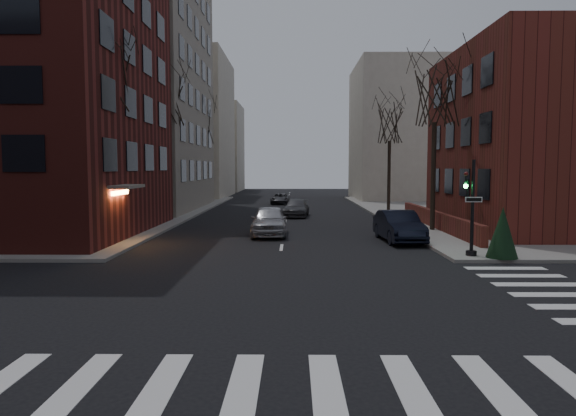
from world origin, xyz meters
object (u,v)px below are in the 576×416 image
(tree_left_c, at_px, (201,126))
(tree_right_b, at_px, (390,123))
(tree_right_a, at_px, (435,95))
(parked_sedan, at_px, (399,226))
(traffic_signal, at_px, (471,214))
(car_lane_silver, at_px, (269,221))
(tree_left_a, at_px, (108,75))
(sandwich_board, at_px, (410,224))
(tree_left_b, at_px, (167,98))
(evergreen_shrub, at_px, (502,232))
(streetlamp_near, at_px, (162,161))
(streetlamp_far, at_px, (210,164))
(car_lane_gray, at_px, (296,208))
(car_lane_far, at_px, (280,199))

(tree_left_c, relative_size, tree_right_b, 1.06)
(tree_right_a, height_order, parked_sedan, tree_right_a)
(traffic_signal, relative_size, car_lane_silver, 0.82)
(tree_left_a, xyz_separation_m, sandwich_board, (16.10, 3.21, -7.92))
(traffic_signal, xyz_separation_m, tree_left_b, (-16.74, 17.01, 7.00))
(sandwich_board, bearing_deg, car_lane_silver, -178.12)
(tree_left_c, height_order, evergreen_shrub, tree_left_c)
(streetlamp_near, xyz_separation_m, parked_sedan, (14.21, -7.94, -3.44))
(tree_right_a, distance_m, car_lane_silver, 12.10)
(tree_left_b, xyz_separation_m, tree_left_c, (0.00, 14.00, -0.88))
(sandwich_board, bearing_deg, evergreen_shrub, -81.89)
(traffic_signal, height_order, streetlamp_far, streetlamp_far)
(tree_left_a, height_order, streetlamp_far, tree_left_a)
(tree_left_a, height_order, tree_right_b, tree_left_a)
(parked_sedan, bearing_deg, evergreen_shrub, -64.89)
(car_lane_silver, bearing_deg, evergreen_shrub, -39.81)
(tree_right_b, distance_m, streetlamp_far, 20.01)
(streetlamp_far, height_order, car_lane_silver, streetlamp_far)
(traffic_signal, xyz_separation_m, streetlamp_near, (-16.14, 13.01, 2.33))
(tree_left_b, height_order, car_lane_silver, tree_left_b)
(traffic_signal, height_order, tree_left_c, tree_left_c)
(traffic_signal, distance_m, tree_left_a, 18.66)
(tree_left_c, relative_size, car_lane_silver, 2.00)
(car_lane_gray, bearing_deg, tree_right_b, 34.25)
(tree_right_a, height_order, sandwich_board, tree_right_a)
(traffic_signal, xyz_separation_m, sandwich_board, (-0.64, 8.21, -1.36))
(traffic_signal, distance_m, evergreen_shrub, 1.43)
(streetlamp_near, bearing_deg, evergreen_shrub, -38.02)
(tree_left_a, xyz_separation_m, tree_left_c, (0.00, 26.00, -0.44))
(tree_left_b, height_order, tree_left_c, tree_left_b)
(streetlamp_near, bearing_deg, car_lane_gray, 31.79)
(traffic_signal, distance_m, car_lane_gray, 19.95)
(tree_left_a, bearing_deg, streetlamp_near, 85.71)
(streetlamp_near, xyz_separation_m, car_lane_far, (7.40, 19.45, -3.68))
(parked_sedan, height_order, evergreen_shrub, evergreen_shrub)
(streetlamp_far, xyz_separation_m, evergreen_shrub, (17.27, -33.50, -3.05))
(tree_right_a, xyz_separation_m, evergreen_shrub, (0.27, -9.50, -6.84))
(parked_sedan, xyz_separation_m, car_lane_gray, (-5.21, 13.52, -0.14))
(tree_right_a, bearing_deg, parked_sedan, -125.30)
(tree_right_a, bearing_deg, car_lane_silver, -170.90)
(tree_right_a, distance_m, car_lane_far, 26.41)
(streetlamp_far, bearing_deg, tree_left_a, -91.23)
(car_lane_far, bearing_deg, tree_right_b, -41.86)
(traffic_signal, height_order, tree_left_b, tree_left_b)
(tree_left_c, height_order, streetlamp_far, tree_left_c)
(tree_left_b, distance_m, car_lane_silver, 14.84)
(car_lane_far, distance_m, sandwich_board, 25.56)
(tree_left_b, bearing_deg, sandwich_board, -28.64)
(tree_left_b, distance_m, tree_right_a, 19.35)
(traffic_signal, relative_size, tree_left_c, 0.41)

